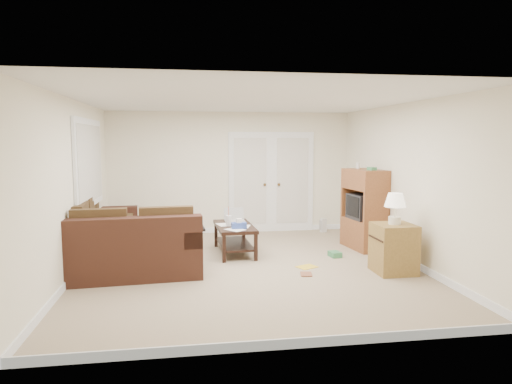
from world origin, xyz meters
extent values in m
plane|color=tan|center=(0.00, 0.00, 0.00)|extent=(5.50, 5.50, 0.00)
cube|color=silver|center=(0.00, 0.00, 2.50)|extent=(5.00, 5.50, 0.02)
cube|color=white|center=(-2.50, 0.00, 1.25)|extent=(0.02, 5.50, 2.50)
cube|color=white|center=(2.50, 0.00, 1.25)|extent=(0.02, 5.50, 2.50)
cube|color=white|center=(0.00, 2.75, 1.25)|extent=(5.00, 0.02, 2.50)
cube|color=white|center=(0.00, -2.75, 1.25)|extent=(5.00, 0.02, 2.50)
cube|color=silver|center=(0.40, 2.72, 1.02)|extent=(0.90, 0.04, 2.13)
cube|color=silver|center=(1.30, 2.72, 1.02)|extent=(0.90, 0.04, 2.13)
cube|color=white|center=(0.40, 2.69, 1.07)|extent=(0.68, 0.02, 1.80)
cube|color=white|center=(1.30, 2.69, 1.07)|extent=(0.68, 0.02, 1.80)
cube|color=silver|center=(-2.47, 1.00, 1.55)|extent=(0.04, 1.92, 1.42)
cube|color=white|center=(-2.44, 1.00, 1.55)|extent=(0.02, 1.74, 1.24)
cube|color=#3A1F16|center=(-2.25, 1.04, 0.22)|extent=(1.12, 2.49, 0.44)
cube|color=#3A1F16|center=(-2.59, 1.02, 0.67)|extent=(0.43, 2.44, 0.45)
cube|color=#3A1F16|center=(-2.33, 2.12, 0.56)|extent=(0.96, 0.32, 0.23)
cube|color=#49341D|center=(-2.16, 1.05, 0.51)|extent=(0.80, 2.36, 0.13)
cube|color=#3A1F16|center=(-1.69, -0.13, 0.22)|extent=(1.96, 1.08, 0.44)
cube|color=#3A1F16|center=(-1.66, -0.48, 0.67)|extent=(1.91, 0.39, 0.45)
cube|color=#3A1F16|center=(-0.87, -0.08, 0.56)|extent=(0.32, 0.96, 0.23)
cube|color=#49341D|center=(-1.69, -0.05, 0.51)|extent=(1.83, 0.76, 0.13)
cube|color=black|center=(-0.87, -0.08, 0.69)|extent=(0.40, 0.87, 0.03)
cube|color=#BD3414|center=(-0.88, 0.16, 0.71)|extent=(0.35, 0.15, 0.02)
cube|color=black|center=(-0.12, 0.92, 0.46)|extent=(0.66, 1.23, 0.05)
cube|color=black|center=(-0.12, 0.92, 0.16)|extent=(0.57, 1.14, 0.03)
cylinder|color=silver|center=(-0.23, 0.86, 0.58)|extent=(0.10, 0.10, 0.17)
cylinder|color=#BD3414|center=(-0.23, 0.86, 0.74)|extent=(0.01, 0.01, 0.15)
cube|color=#2E4697|center=(-0.08, 0.59, 0.54)|extent=(0.25, 0.14, 0.10)
cube|color=white|center=(-0.12, 0.81, 0.49)|extent=(0.42, 0.67, 0.00)
cube|color=brown|center=(2.20, 0.94, 0.26)|extent=(0.60, 0.94, 0.53)
cube|color=brown|center=(2.20, 0.94, 1.23)|extent=(0.60, 0.94, 0.35)
cube|color=black|center=(2.18, 0.94, 0.75)|extent=(0.49, 0.58, 0.44)
cube|color=black|center=(1.96, 0.91, 0.77)|extent=(0.07, 0.46, 0.35)
cube|color=#3A8050|center=(2.22, 0.73, 1.44)|extent=(0.13, 0.17, 0.05)
cylinder|color=silver|center=(2.16, 1.21, 1.46)|extent=(0.06, 0.06, 0.11)
cube|color=olive|center=(2.04, -0.57, 0.36)|extent=(0.55, 0.55, 0.72)
cylinder|color=silver|center=(2.04, -0.57, 0.77)|extent=(0.18, 0.18, 0.11)
cylinder|color=silver|center=(2.04, -0.57, 0.90)|extent=(0.03, 0.03, 0.15)
cone|color=white|center=(2.04, -0.57, 1.07)|extent=(0.31, 0.31, 0.20)
cube|color=silver|center=(1.92, 2.45, 0.14)|extent=(0.14, 0.13, 0.28)
cube|color=gold|center=(0.88, -0.10, 0.00)|extent=(0.36, 0.34, 0.01)
cube|color=#3A8050|center=(1.50, 0.43, 0.04)|extent=(0.20, 0.24, 0.09)
imported|color=brown|center=(0.68, -0.48, 0.01)|extent=(0.20, 0.25, 0.02)
camera|label=1|loc=(-0.91, -6.67, 1.92)|focal=32.00mm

